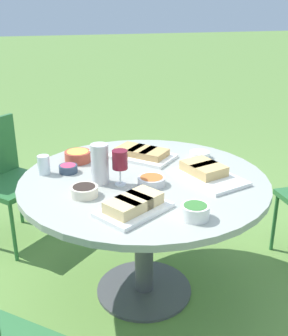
{
  "coord_description": "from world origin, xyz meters",
  "views": [
    {
      "loc": [
        0.55,
        2.05,
        1.66
      ],
      "look_at": [
        0.0,
        0.0,
        0.81
      ],
      "focal_mm": 45.0,
      "sensor_mm": 36.0,
      "label": 1
    }
  ],
  "objects_px": {
    "chair_near_left": "(4,172)",
    "water_pitcher": "(100,164)",
    "wine_glass": "(120,161)",
    "dining_table": "(144,196)"
  },
  "relations": [
    {
      "from": "chair_near_left",
      "to": "water_pitcher",
      "type": "distance_m",
      "value": 1.08
    },
    {
      "from": "chair_near_left",
      "to": "wine_glass",
      "type": "distance_m",
      "value": 1.18
    },
    {
      "from": "chair_near_left",
      "to": "wine_glass",
      "type": "xyz_separation_m",
      "value": [
        -0.65,
        0.91,
        0.36
      ]
    },
    {
      "from": "chair_near_left",
      "to": "water_pitcher",
      "type": "xyz_separation_m",
      "value": [
        -0.55,
        0.86,
        0.33
      ]
    },
    {
      "from": "dining_table",
      "to": "wine_glass",
      "type": "xyz_separation_m",
      "value": [
        0.14,
        0.05,
        0.25
      ]
    },
    {
      "from": "dining_table",
      "to": "water_pitcher",
      "type": "relative_size",
      "value": 6.3
    },
    {
      "from": "chair_near_left",
      "to": "water_pitcher",
      "type": "bearing_deg",
      "value": 122.74
    },
    {
      "from": "water_pitcher",
      "to": "wine_glass",
      "type": "bearing_deg",
      "value": 151.59
    },
    {
      "from": "dining_table",
      "to": "wine_glass",
      "type": "distance_m",
      "value": 0.29
    },
    {
      "from": "chair_near_left",
      "to": "dining_table",
      "type": "bearing_deg",
      "value": 132.65
    }
  ]
}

